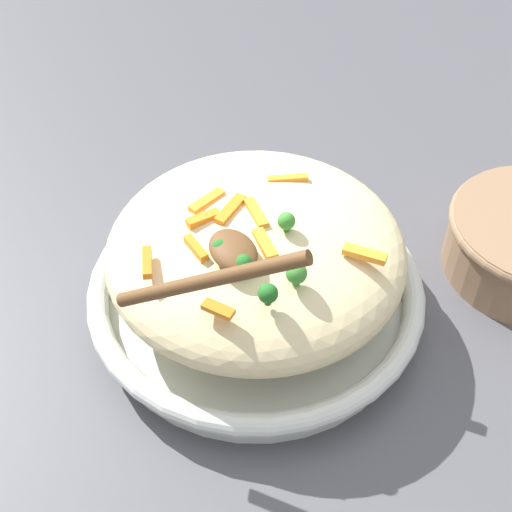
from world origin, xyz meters
TOP-DOWN VIEW (x-y plane):
  - ground_plane at (0.00, 0.00)m, footprint 2.40×2.40m
  - serving_bowl at (0.00, 0.00)m, footprint 0.35×0.35m
  - pasta_mound at (0.00, 0.00)m, footprint 0.30×0.30m
  - carrot_piece_0 at (0.00, 0.00)m, footprint 0.04×0.01m
  - carrot_piece_1 at (0.04, -0.05)m, footprint 0.02×0.04m
  - carrot_piece_2 at (-0.09, 0.08)m, footprint 0.03×0.02m
  - carrot_piece_3 at (0.04, 0.03)m, footprint 0.02×0.04m
  - carrot_piece_4 at (0.02, 0.05)m, footprint 0.01×0.03m
  - carrot_piece_5 at (-0.09, -0.06)m, footprint 0.04×0.03m
  - carrot_piece_6 at (0.02, 0.02)m, footprint 0.03×0.04m
  - carrot_piece_7 at (-0.01, 0.11)m, footprint 0.04×0.02m
  - carrot_piece_8 at (-0.04, 0.01)m, footprint 0.04×0.01m
  - carrot_piece_9 at (-0.01, 0.07)m, footprint 0.03×0.01m
  - broccoli_floret_0 at (-0.03, 0.05)m, footprint 0.02×0.02m
  - broccoli_floret_1 at (-0.10, 0.04)m, footprint 0.02×0.02m
  - broccoli_floret_2 at (-0.06, 0.04)m, footprint 0.02×0.02m
  - broccoli_floret_3 at (-0.03, -0.02)m, footprint 0.02×0.02m
  - broccoli_floret_4 at (-0.09, 0.01)m, footprint 0.02×0.02m
  - serving_spoon at (-0.06, 0.06)m, footprint 0.14×0.13m

SIDE VIEW (x-z plane):
  - ground_plane at x=0.00m, z-range 0.00..0.00m
  - serving_bowl at x=0.00m, z-range 0.00..0.05m
  - pasta_mound at x=0.00m, z-range 0.04..0.14m
  - carrot_piece_2 at x=-0.09m, z-range 0.13..0.14m
  - carrot_piece_5 at x=-0.09m, z-range 0.13..0.14m
  - carrot_piece_1 at x=0.04m, z-range 0.13..0.14m
  - carrot_piece_7 at x=-0.01m, z-range 0.13..0.14m
  - carrot_piece_9 at x=-0.01m, z-range 0.13..0.14m
  - carrot_piece_3 at x=0.04m, z-range 0.14..0.14m
  - carrot_piece_4 at x=0.02m, z-range 0.14..0.14m
  - carrot_piece_8 at x=-0.04m, z-range 0.14..0.14m
  - carrot_piece_6 at x=0.02m, z-range 0.14..0.14m
  - carrot_piece_0 at x=0.00m, z-range 0.14..0.15m
  - broccoli_floret_1 at x=-0.10m, z-range 0.13..0.16m
  - broccoli_floret_4 at x=-0.09m, z-range 0.13..0.16m
  - broccoli_floret_0 at x=-0.03m, z-range 0.14..0.16m
  - broccoli_floret_2 at x=-0.06m, z-range 0.14..0.16m
  - broccoli_floret_3 at x=-0.03m, z-range 0.14..0.16m
  - serving_spoon at x=-0.06m, z-range 0.11..0.21m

